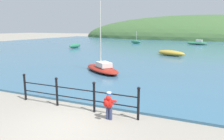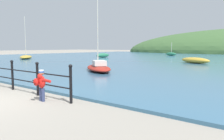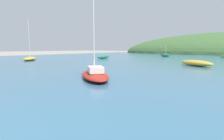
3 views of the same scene
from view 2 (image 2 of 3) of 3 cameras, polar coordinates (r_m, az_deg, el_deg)
water at (r=35.67m, az=26.41°, el=2.71°), size 80.00×60.00×0.10m
iron_railing at (r=8.92m, az=-21.98°, el=-1.40°), size 5.39×0.12×1.21m
child_in_coat at (r=7.29m, az=-18.05°, el=-3.11°), size 0.41×0.55×1.00m
boat_far_right at (r=23.56m, az=20.86°, el=2.39°), size 3.72×2.74×0.58m
boat_twin_mast at (r=32.89m, az=-21.58°, el=3.22°), size 4.84×4.11×5.84m
boat_nearest_quay at (r=33.99m, az=-2.40°, el=3.85°), size 0.81×2.83×0.67m
boat_green_fishing at (r=14.89m, az=-3.53°, el=0.74°), size 4.12×3.66×4.91m
boat_blue_hull at (r=42.32m, az=15.13°, el=4.07°), size 2.34×1.20×2.44m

